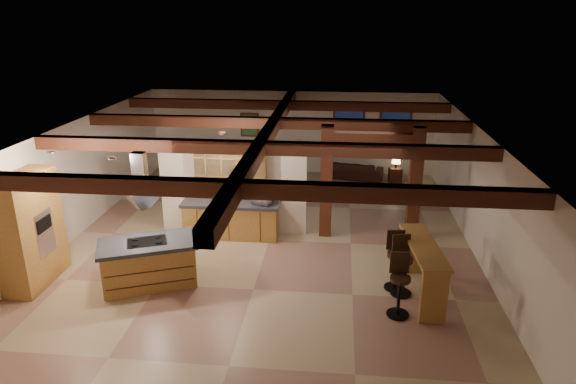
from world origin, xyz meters
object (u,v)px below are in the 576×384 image
Objects in this scene: kitchen_island at (149,262)px; sofa at (354,170)px; dining_table at (258,194)px; bar_counter at (422,262)px.

kitchen_island is 9.07m from sofa.
dining_table reaches higher than sofa.
bar_counter is (1.18, -7.80, 0.49)m from sofa.
dining_table is 6.38m from bar_counter.
bar_counter is at bearing -62.87° from dining_table.
kitchen_island is 1.02× the size of bar_counter.
kitchen_island is 5.67m from bar_counter.
sofa is (4.48, 7.88, -0.22)m from kitchen_island.
kitchen_island is 1.16× the size of sofa.
sofa is at bearing 98.60° from bar_counter.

